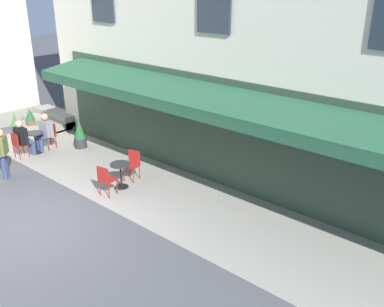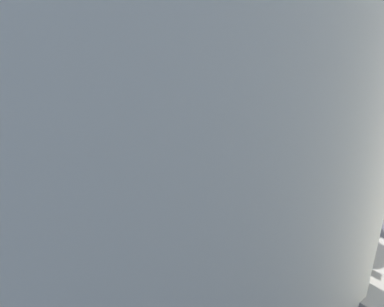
{
  "view_description": "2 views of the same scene",
  "coord_description": "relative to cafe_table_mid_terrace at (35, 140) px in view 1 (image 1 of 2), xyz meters",
  "views": [
    {
      "loc": [
        -9.08,
        4.31,
        5.72
      ],
      "look_at": [
        -2.21,
        -3.49,
        1.48
      ],
      "focal_mm": 40.39,
      "sensor_mm": 36.0,
      "label": 1
    },
    {
      "loc": [
        8.7,
        -11.9,
        6.72
      ],
      "look_at": [
        -1.64,
        -3.52,
        0.88
      ],
      "focal_mm": 37.25,
      "sensor_mm": 36.0,
      "label": 2
    }
  ],
  "objects": [
    {
      "name": "sidewalk_cafe_terrace",
      "position": [
        -7.59,
        -0.75,
        -0.49
      ],
      "size": [
        20.5,
        3.2,
        0.01
      ],
      "primitive_type": "cube",
      "color": "gray",
      "rests_on": "ground_plane"
    },
    {
      "name": "cafe_chair_red_facing_street",
      "position": [
        -4.44,
        0.4,
        0.06
      ],
      "size": [
        0.46,
        0.46,
        0.91
      ],
      "color": "maroon",
      "rests_on": "ground_plane"
    },
    {
      "name": "cafe_table_streetside",
      "position": [
        -4.33,
        -0.22,
        0.0
      ],
      "size": [
        0.6,
        0.6,
        0.75
      ],
      "color": "black",
      "rests_on": "ground_plane"
    },
    {
      "name": "seated_companion_in_grey",
      "position": [
        0.03,
        -0.41,
        0.21
      ],
      "size": [
        0.68,
        0.58,
        1.32
      ],
      "color": "navy",
      "rests_on": "ground_plane"
    },
    {
      "name": "cafe_chair_red_under_awning",
      "position": [
        0.05,
        -0.63,
        0.06
      ],
      "size": [
        0.43,
        0.43,
        0.91
      ],
      "color": "maroon",
      "rests_on": "ground_plane"
    },
    {
      "name": "cafe_chair_red_back_row",
      "position": [
        -4.17,
        -0.83,
        0.06
      ],
      "size": [
        0.49,
        0.49,
        0.91
      ],
      "color": "maroon",
      "rests_on": "ground_plane"
    },
    {
      "name": "potted_plant_entrance_right",
      "position": [
        -0.73,
        -1.34,
        0.05
      ],
      "size": [
        0.44,
        0.44,
        1.11
      ],
      "color": "#2D2D33",
      "rests_on": "ground_plane"
    },
    {
      "name": "walking_pedestrian_in_olive",
      "position": [
        -1.15,
        1.7,
        0.43
      ],
      "size": [
        0.51,
        0.5,
        1.58
      ],
      "color": "navy",
      "rests_on": "ground_plane"
    },
    {
      "name": "ground_plane",
      "position": [
        -4.34,
        2.65,
        -0.49
      ],
      "size": [
        70.0,
        70.0,
        0.0
      ],
      "primitive_type": "plane",
      "color": "#4C4C51"
    },
    {
      "name": "cafe_table_mid_terrace",
      "position": [
        0.0,
        0.0,
        0.0
      ],
      "size": [
        0.6,
        0.6,
        0.75
      ],
      "color": "black",
      "rests_on": "ground_plane"
    },
    {
      "name": "potted_plant_by_steps",
      "position": [
        2.07,
        -0.36,
        -0.0
      ],
      "size": [
        0.33,
        0.33,
        1.01
      ],
      "color": "#4C4C51",
      "rests_on": "ground_plane"
    },
    {
      "name": "potted_plant_mid_terrace",
      "position": [
        2.64,
        -1.3,
        -0.08
      ],
      "size": [
        0.42,
        0.42,
        0.85
      ],
      "color": "brown",
      "rests_on": "ground_plane"
    },
    {
      "name": "seated_patron_in_black",
      "position": [
        -0.01,
        0.42,
        0.21
      ],
      "size": [
        0.67,
        0.55,
        1.31
      ],
      "color": "navy",
      "rests_on": "ground_plane"
    },
    {
      "name": "back_alley_steps",
      "position": [
        2.26,
        -1.94,
        -0.25
      ],
      "size": [
        2.4,
        1.75,
        0.6
      ],
      "color": "gray",
      "rests_on": "ground_plane"
    },
    {
      "name": "cafe_chair_red_corner_right",
      "position": [
        -0.01,
        0.63,
        0.06
      ],
      "size": [
        0.41,
        0.41,
        0.91
      ],
      "color": "maroon",
      "rests_on": "ground_plane"
    }
  ]
}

